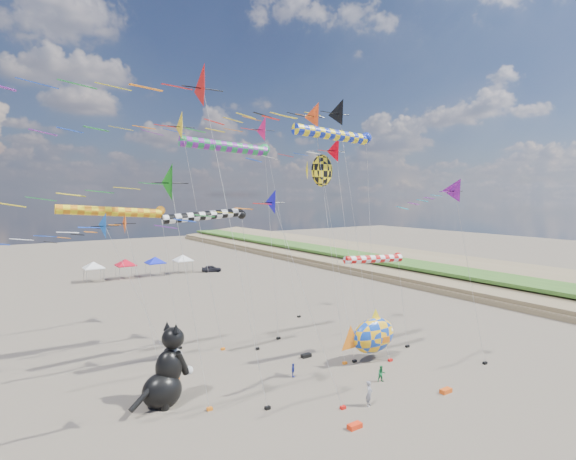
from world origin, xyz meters
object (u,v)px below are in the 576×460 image
(fish_inflatable, at_px, (373,335))
(child_blue, at_px, (293,370))
(parked_car, at_px, (211,269))
(cat_inflatable, at_px, (166,365))
(child_green, at_px, (382,374))
(person_adult, at_px, (369,393))

(fish_inflatable, xyz_separation_m, child_blue, (-7.60, 0.91, -1.63))
(parked_car, bearing_deg, cat_inflatable, 175.91)
(fish_inflatable, relative_size, child_blue, 5.56)
(fish_inflatable, bearing_deg, child_green, -126.36)
(cat_inflatable, xyz_separation_m, fish_inflatable, (17.20, -1.94, -0.55))
(cat_inflatable, xyz_separation_m, child_green, (14.59, -5.48, -2.09))
(child_green, distance_m, child_blue, 6.69)
(child_green, height_order, child_blue, child_green)
(fish_inflatable, xyz_separation_m, person_adult, (-6.09, -5.80, -1.32))
(fish_inflatable, distance_m, child_blue, 7.83)
(child_blue, bearing_deg, cat_inflatable, 124.96)
(child_blue, relative_size, parked_car, 0.30)
(person_adult, distance_m, parked_car, 55.41)
(person_adult, relative_size, parked_car, 0.48)
(cat_inflatable, xyz_separation_m, person_adult, (11.10, -7.74, -1.87))
(child_blue, bearing_deg, child_green, -90.66)
(fish_inflatable, distance_m, child_green, 4.66)
(person_adult, relative_size, child_blue, 1.58)
(cat_inflatable, relative_size, fish_inflatable, 0.92)
(child_green, bearing_deg, person_adult, -123.94)
(cat_inflatable, distance_m, fish_inflatable, 17.32)
(person_adult, distance_m, child_blue, 6.89)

